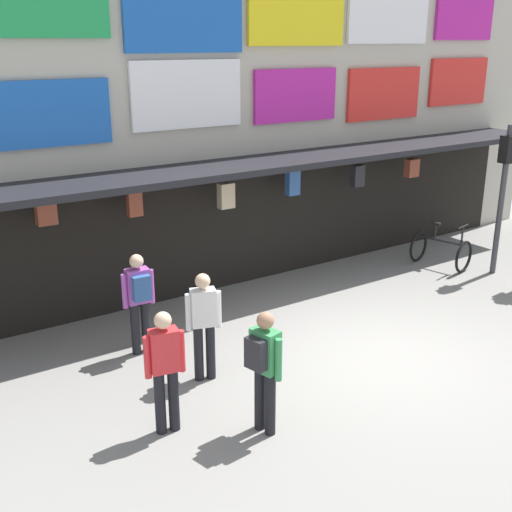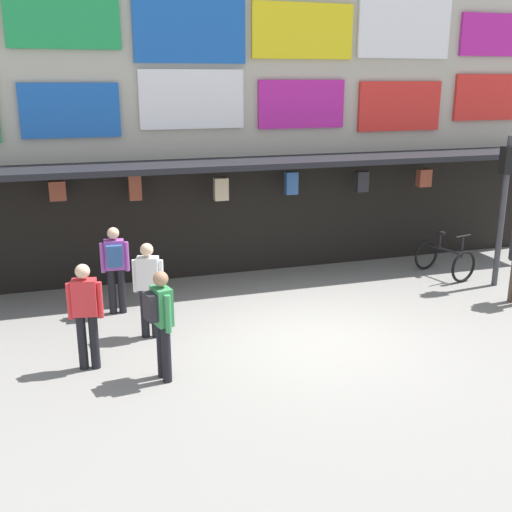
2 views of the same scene
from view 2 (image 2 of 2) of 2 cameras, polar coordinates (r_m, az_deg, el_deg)
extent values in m
plane|color=gray|center=(10.64, 5.53, -7.62)|extent=(80.00, 80.00, 0.00)
cube|color=#B2AD9E|center=(14.08, -1.51, 15.05)|extent=(18.00, 1.20, 8.00)
cube|color=black|center=(12.94, 0.13, 8.73)|extent=(15.30, 1.40, 0.12)
cube|color=green|center=(12.93, -17.68, 20.16)|extent=(2.13, 0.08, 0.96)
cube|color=blue|center=(13.19, -6.22, 20.58)|extent=(2.31, 0.08, 1.40)
cube|color=yellow|center=(13.89, 4.44, 20.32)|extent=(2.30, 0.08, 1.14)
cube|color=white|center=(14.98, 13.80, 20.10)|extent=(2.31, 0.08, 1.32)
cube|color=#B71E93|center=(16.35, 21.61, 18.74)|extent=(1.94, 0.08, 0.96)
cube|color=blue|center=(12.90, -17.05, 12.93)|extent=(1.92, 0.08, 1.06)
cube|color=white|center=(13.16, -6.03, 14.42)|extent=(2.22, 0.08, 1.21)
cube|color=#B71E93|center=(13.87, 4.30, 14.03)|extent=(2.01, 0.08, 1.04)
cube|color=red|center=(14.95, 13.35, 13.53)|extent=(2.11, 0.08, 1.12)
cube|color=red|center=(16.33, 21.08, 13.74)|extent=(1.95, 0.08, 1.09)
cylinder|color=black|center=(12.67, -18.25, 7.09)|extent=(0.02, 0.02, 0.17)
cube|color=brown|center=(12.71, -18.14, 5.84)|extent=(0.32, 0.19, 0.39)
cylinder|color=black|center=(12.68, -11.37, 7.69)|extent=(0.02, 0.02, 0.13)
cube|color=brown|center=(12.73, -11.29, 6.28)|extent=(0.25, 0.15, 0.50)
cylinder|color=black|center=(12.86, -3.33, 7.85)|extent=(0.02, 0.02, 0.24)
cube|color=tan|center=(12.92, -3.31, 6.29)|extent=(0.30, 0.18, 0.47)
cylinder|color=black|center=(13.42, 3.36, 8.29)|extent=(0.02, 0.02, 0.19)
cube|color=#2D5693|center=(13.47, 3.34, 6.84)|extent=(0.27, 0.16, 0.49)
cylinder|color=black|center=(14.03, 9.99, 8.32)|extent=(0.02, 0.02, 0.24)
cube|color=#232328|center=(14.09, 9.92, 6.90)|extent=(0.28, 0.17, 0.46)
cylinder|color=black|center=(14.73, 15.59, 8.33)|extent=(0.02, 0.02, 0.25)
cube|color=brown|center=(14.78, 15.50, 7.08)|extent=(0.32, 0.19, 0.40)
cube|color=black|center=(13.82, -0.72, 3.52)|extent=(15.30, 0.04, 2.50)
cylinder|color=#38383D|center=(13.77, 22.12, 3.77)|extent=(0.12, 0.12, 3.20)
cube|color=black|center=(13.60, 22.62, 8.29)|extent=(0.30, 0.27, 0.56)
sphere|color=red|center=(13.69, 22.38, 8.92)|extent=(0.15, 0.15, 0.15)
sphere|color=black|center=(13.72, 22.26, 7.84)|extent=(0.15, 0.15, 0.15)
torus|color=black|center=(14.02, 18.90, -0.95)|extent=(0.71, 0.22, 0.72)
torus|color=black|center=(14.72, 15.69, 0.13)|extent=(0.71, 0.22, 0.72)
cylinder|color=black|center=(14.29, 17.34, 0.56)|extent=(0.28, 0.98, 0.05)
cylinder|color=black|center=(14.36, 16.91, 1.37)|extent=(0.04, 0.04, 0.35)
cube|color=black|center=(14.31, 16.97, 2.10)|extent=(0.14, 0.22, 0.06)
cylinder|color=black|center=(13.96, 18.80, 0.79)|extent=(0.04, 0.04, 0.50)
cylinder|color=black|center=(13.90, 18.90, 1.78)|extent=(0.44, 0.14, 0.04)
cylinder|color=black|center=(9.71, -16.00, -7.78)|extent=(0.14, 0.14, 0.88)
cylinder|color=black|center=(9.68, -14.94, -7.76)|extent=(0.14, 0.14, 0.88)
cube|color=red|center=(9.43, -15.80, -3.76)|extent=(0.39, 0.28, 0.56)
sphere|color=beige|center=(9.30, -15.99, -1.39)|extent=(0.22, 0.22, 0.22)
cylinder|color=red|center=(9.49, -17.09, -4.08)|extent=(0.09, 0.09, 0.56)
cylinder|color=red|center=(9.42, -14.45, -4.02)|extent=(0.09, 0.09, 0.56)
cylinder|color=black|center=(9.21, -8.86, -8.67)|extent=(0.14, 0.14, 0.88)
cylinder|color=black|center=(9.05, -8.42, -9.09)|extent=(0.14, 0.14, 0.88)
cube|color=#388E51|center=(8.85, -8.84, -4.65)|extent=(0.30, 0.40, 0.56)
sphere|color=#A87A5B|center=(8.72, -8.95, -2.13)|extent=(0.22, 0.22, 0.22)
cylinder|color=#388E51|center=(9.06, -9.36, -4.51)|extent=(0.09, 0.09, 0.56)
cylinder|color=#388E51|center=(8.68, -8.26, -5.41)|extent=(0.09, 0.09, 0.56)
cube|color=#232328|center=(8.79, -9.81, -4.71)|extent=(0.22, 0.31, 0.40)
cylinder|color=black|center=(10.58, -9.45, -5.31)|extent=(0.14, 0.14, 0.88)
cylinder|color=black|center=(10.62, -10.41, -5.29)|extent=(0.14, 0.14, 0.88)
cube|color=white|center=(10.36, -10.12, -1.59)|extent=(0.41, 0.32, 0.56)
sphere|color=beige|center=(10.25, -10.23, 0.59)|extent=(0.22, 0.22, 0.22)
cylinder|color=white|center=(10.34, -8.91, -1.87)|extent=(0.09, 0.09, 0.56)
cylinder|color=white|center=(10.42, -11.30, -1.84)|extent=(0.09, 0.09, 0.56)
cube|color=maroon|center=(10.51, -9.97, -1.22)|extent=(0.32, 0.24, 0.40)
cylinder|color=black|center=(11.80, -13.36, -3.26)|extent=(0.14, 0.14, 0.88)
cylinder|color=black|center=(11.80, -12.49, -3.20)|extent=(0.14, 0.14, 0.88)
cube|color=#9E4CA8|center=(11.58, -13.15, 0.13)|extent=(0.37, 0.24, 0.56)
sphere|color=beige|center=(11.48, -13.28, 2.10)|extent=(0.22, 0.22, 0.22)
cylinder|color=#9E4CA8|center=(11.60, -14.21, -0.18)|extent=(0.09, 0.09, 0.56)
cylinder|color=#9E4CA8|center=(11.60, -12.05, -0.04)|extent=(0.09, 0.09, 0.56)
cube|color=#2D5693|center=(11.42, -13.14, 0.01)|extent=(0.29, 0.18, 0.40)
camera|label=1|loc=(3.76, -71.42, 13.87)|focal=44.66mm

